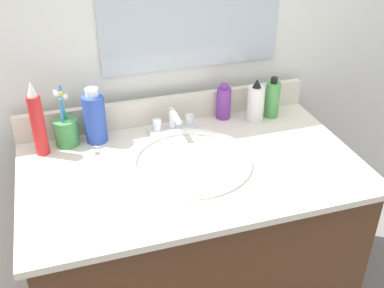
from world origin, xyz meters
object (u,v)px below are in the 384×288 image
object	(u,v)px
bottle_lotion_white	(256,103)
bottle_shampoo_blue	(95,117)
cup_green	(66,131)
bottle_toner_green	(272,99)
bottle_cream_purple	(224,103)
faucet	(174,124)
bottle_spray_red	(38,122)

from	to	relation	value
bottle_lotion_white	bottle_shampoo_blue	world-z (taller)	bottle_shampoo_blue
bottle_lotion_white	bottle_shampoo_blue	bearing A→B (deg)	177.43
bottle_shampoo_blue	cup_green	distance (m)	0.10
bottle_shampoo_blue	bottle_lotion_white	bearing A→B (deg)	-2.57
bottle_toner_green	bottle_cream_purple	distance (m)	0.17
bottle_lotion_white	bottle_toner_green	xyz separation A→B (m)	(0.07, 0.01, -0.00)
faucet	bottle_shampoo_blue	size ratio (longest dim) A/B	0.89
bottle_spray_red	bottle_lotion_white	xyz separation A→B (m)	(0.70, 0.00, -0.04)
faucet	cup_green	world-z (taller)	cup_green
faucet	bottle_lotion_white	xyz separation A→B (m)	(0.28, -0.01, 0.04)
bottle_spray_red	bottle_cream_purple	distance (m)	0.61
bottle_spray_red	bottle_shampoo_blue	world-z (taller)	bottle_spray_red
bottle_toner_green	bottle_cream_purple	world-z (taller)	bottle_toner_green
bottle_lotion_white	cup_green	xyz separation A→B (m)	(-0.62, 0.03, -0.02)
bottle_toner_green	bottle_shampoo_blue	bearing A→B (deg)	179.02
bottle_cream_purple	bottle_shampoo_blue	bearing A→B (deg)	-176.33
bottle_lotion_white	bottle_cream_purple	bearing A→B (deg)	151.24
bottle_spray_red	bottle_lotion_white	distance (m)	0.70
bottle_cream_purple	bottle_lotion_white	bearing A→B (deg)	-28.76
bottle_spray_red	cup_green	distance (m)	0.10
bottle_shampoo_blue	bottle_cream_purple	size ratio (longest dim) A/B	1.42
faucet	bottle_spray_red	bearing A→B (deg)	-178.30
faucet	bottle_spray_red	world-z (taller)	bottle_spray_red
bottle_lotion_white	bottle_toner_green	bearing A→B (deg)	11.23
faucet	bottle_lotion_white	size ratio (longest dim) A/B	1.05
bottle_lotion_white	bottle_cream_purple	xyz separation A→B (m)	(-0.09, 0.05, -0.01)
bottle_shampoo_blue	faucet	bearing A→B (deg)	-3.38
faucet	bottle_toner_green	xyz separation A→B (m)	(0.35, 0.00, 0.04)
bottle_lotion_white	cup_green	size ratio (longest dim) A/B	0.77
faucet	bottle_cream_purple	world-z (taller)	bottle_cream_purple
bottle_shampoo_blue	cup_green	world-z (taller)	cup_green
bottle_spray_red	bottle_lotion_white	size ratio (longest dim) A/B	1.55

